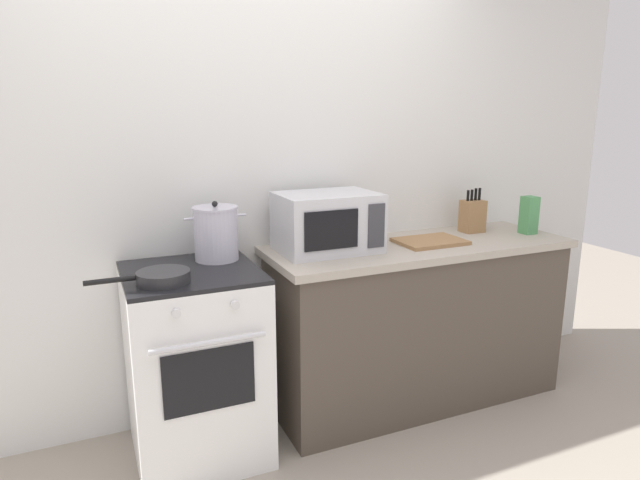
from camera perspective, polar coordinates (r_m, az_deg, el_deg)
name	(u,v)px	position (r m, az deg, el deg)	size (l,w,h in m)	color
back_wall	(294,181)	(3.00, -2.73, 6.15)	(4.40, 0.10, 2.50)	silver
lower_cabinet_right	(417,325)	(3.18, 10.05, -8.76)	(1.64, 0.56, 0.88)	#4C4238
countertop_right	(420,247)	(3.04, 10.39, -0.69)	(1.70, 0.60, 0.04)	#ADA393
stove	(196,364)	(2.71, -12.82, -12.46)	(0.60, 0.64, 0.92)	white
stock_pot	(216,233)	(2.67, -10.80, 0.70)	(0.30, 0.22, 0.29)	silver
frying_pan	(162,277)	(2.39, -16.21, -3.72)	(0.42, 0.22, 0.05)	#28282B
microwave	(327,222)	(2.79, 0.76, 1.88)	(0.50, 0.37, 0.30)	silver
cutting_board	(430,241)	(3.04, 11.41, -0.13)	(0.36, 0.26, 0.02)	#997047
knife_block	(472,216)	(3.37, 15.63, 2.47)	(0.13, 0.10, 0.26)	#997047
pasta_box	(529,215)	(3.43, 20.98, 2.44)	(0.08, 0.08, 0.22)	#4C9356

